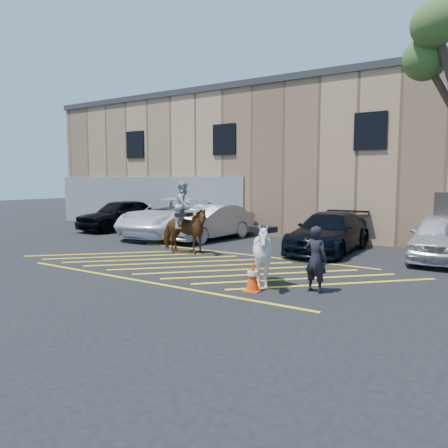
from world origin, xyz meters
The scene contains 12 objects.
ground centered at (0.00, 0.00, 0.00)m, with size 90.00×90.00×0.00m, color black.
car_black_suv centered at (-9.33, 5.08, 0.81)m, with size 1.92×4.76×1.62m, color black.
car_white_pickup centered at (-5.37, 4.83, 0.90)m, with size 2.99×6.47×1.80m, color white.
car_silver_sedan centered at (-3.26, 4.63, 0.77)m, with size 1.63×4.69×1.54m, color gray.
car_blue_suv centered at (2.30, 4.43, 0.73)m, with size 2.04×5.01×1.46m, color black.
car_white_suv centered at (6.00, 4.86, 0.77)m, with size 1.82×4.53×1.54m, color silver.
handler centered at (4.05, -1.30, 0.80)m, with size 0.58×0.38×1.59m, color black.
warehouse centered at (-0.01, 11.99, 3.65)m, with size 32.42×10.20×7.30m.
hatching_zone centered at (0.00, -0.30, 0.01)m, with size 12.60×5.12×0.01m.
mounted_bay centered at (-1.94, 1.20, 1.05)m, with size 2.10×1.22×2.61m.
saddled_white centered at (2.75, -1.54, 0.82)m, with size 1.60×1.73×1.63m.
traffic_cone centered at (2.76, -2.08, 0.37)m, with size 0.42×0.42×0.73m.
Camera 1 is at (7.85, -11.06, 2.71)m, focal length 35.00 mm.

